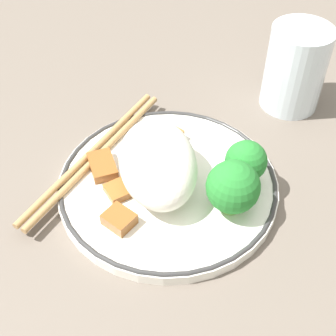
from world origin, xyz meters
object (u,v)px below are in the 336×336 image
(broccoli_back_left, at_px, (233,187))
(chopsticks, at_px, (94,155))
(plate, at_px, (168,184))
(drinking_glass, at_px, (295,68))
(broccoli_back_center, at_px, (246,162))

(broccoli_back_left, height_order, chopsticks, broccoli_back_left)
(plate, height_order, drinking_glass, drinking_glass)
(plate, distance_m, broccoli_back_left, 0.08)
(plate, xyz_separation_m, drinking_glass, (0.12, -0.17, 0.04))
(chopsticks, bearing_deg, broccoli_back_center, -112.22)
(plate, distance_m, chopsticks, 0.09)
(plate, relative_size, chopsticks, 1.21)
(broccoli_back_left, distance_m, chopsticks, 0.16)
(broccoli_back_left, xyz_separation_m, drinking_glass, (0.17, -0.12, 0.01))
(plate, height_order, chopsticks, chopsticks)
(broccoli_back_center, relative_size, drinking_glass, 0.50)
(plate, bearing_deg, chopsticks, 56.76)
(broccoli_back_left, height_order, drinking_glass, drinking_glass)
(chopsticks, distance_m, drinking_glass, 0.26)
(broccoli_back_left, distance_m, drinking_glass, 0.20)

